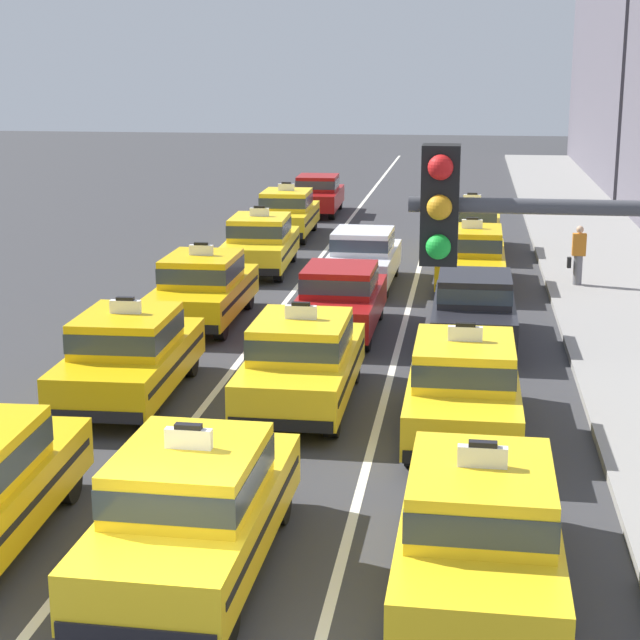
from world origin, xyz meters
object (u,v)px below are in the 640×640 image
at_px(taxi_left_third, 203,287).
at_px(pedestrian_by_storefront, 578,255).
at_px(sedan_center_fourth, 363,256).
at_px(taxi_right_fifth, 471,226).
at_px(taxi_left_fourth, 260,242).
at_px(taxi_left_fifth, 287,212).
at_px(taxi_right_second, 463,385).
at_px(taxi_center_nearest, 193,506).
at_px(taxi_right_nearest, 480,527).
at_px(sedan_left_sixth, 318,193).
at_px(taxi_right_fourth, 471,256).
at_px(sedan_right_third, 474,307).
at_px(taxi_center_second, 302,360).
at_px(taxi_left_second, 129,353).
at_px(sedan_center_third, 340,297).

relative_size(taxi_left_third, pedestrian_by_storefront, 2.84).
xyz_separation_m(sedan_center_fourth, taxi_right_fifth, (2.95, 5.69, 0.03)).
height_order(taxi_left_fourth, taxi_left_fifth, same).
xyz_separation_m(taxi_right_second, pedestrian_by_storefront, (2.96, 11.99, 0.08)).
distance_m(taxi_center_nearest, pedestrian_by_storefront, 18.42).
distance_m(taxi_right_nearest, taxi_right_fifth, 22.84).
bearing_deg(taxi_right_second, taxi_left_fifth, 108.03).
xyz_separation_m(sedan_left_sixth, pedestrian_by_storefront, (9.05, -13.35, 0.11)).
relative_size(sedan_center_fourth, taxi_right_fourth, 0.95).
height_order(taxi_left_fourth, taxi_right_second, same).
height_order(sedan_left_sixth, taxi_right_nearest, taxi_right_nearest).
bearing_deg(taxi_right_fifth, sedan_right_third, -89.55).
bearing_deg(pedestrian_by_storefront, taxi_center_second, -118.19).
distance_m(taxi_right_fourth, taxi_right_fifth, 5.48).
distance_m(taxi_left_second, sedan_center_fourth, 11.08).
height_order(taxi_center_second, taxi_right_second, same).
height_order(taxi_center_nearest, taxi_right_second, same).
bearing_deg(taxi_center_nearest, pedestrian_by_storefront, 70.55).
xyz_separation_m(taxi_left_second, sedan_left_sixth, (-0.02, 24.28, -0.03)).
xyz_separation_m(taxi_left_fifth, taxi_right_second, (6.36, -19.54, 0.00)).
distance_m(taxi_left_third, sedan_center_third, 3.37).
height_order(taxi_left_second, taxi_center_nearest, same).
bearing_deg(taxi_left_fifth, taxi_right_nearest, -75.23).
distance_m(taxi_left_second, taxi_left_fifth, 18.47).
height_order(taxi_left_fourth, sedan_center_fourth, taxi_left_fourth).
xyz_separation_m(taxi_left_third, taxi_right_nearest, (6.41, -12.40, 0.00)).
xyz_separation_m(taxi_center_second, taxi_right_nearest, (3.12, -6.57, 0.00)).
height_order(taxi_left_second, taxi_left_fifth, same).
xyz_separation_m(taxi_left_second, taxi_center_nearest, (2.90, -6.44, 0.00)).
xyz_separation_m(taxi_left_third, pedestrian_by_storefront, (9.14, 5.07, 0.08)).
xyz_separation_m(taxi_center_nearest, taxi_center_second, (0.29, 6.47, 0.00)).
relative_size(taxi_left_fifth, taxi_right_fourth, 1.01).
relative_size(sedan_right_third, taxi_right_fifth, 0.94).
xyz_separation_m(taxi_left_fifth, sedan_left_sixth, (0.27, 5.81, -0.03)).
relative_size(taxi_left_third, sedan_left_sixth, 1.05).
relative_size(sedan_left_sixth, taxi_center_nearest, 0.95).
relative_size(taxi_left_third, taxi_left_fourth, 0.99).
relative_size(taxi_center_second, taxi_right_nearest, 1.00).
relative_size(taxi_left_fourth, taxi_center_nearest, 1.01).
xyz_separation_m(taxi_left_second, taxi_left_fourth, (0.00, 12.26, 0.00)).
bearing_deg(sedan_right_third, pedestrian_by_storefront, 65.51).
bearing_deg(taxi_left_fourth, taxi_left_third, -90.92).
distance_m(sedan_right_third, taxi_right_fourth, 6.00).
relative_size(taxi_left_fifth, pedestrian_by_storefront, 2.86).
bearing_deg(sedan_left_sixth, sedan_center_fourth, -76.71).
bearing_deg(taxi_right_second, sedan_center_fourth, 103.78).
bearing_deg(sedan_center_third, taxi_right_fourth, 61.86).
height_order(taxi_right_second, pedestrian_by_storefront, taxi_right_second).
bearing_deg(taxi_left_third, taxi_left_fifth, 90.82).
distance_m(taxi_left_third, taxi_right_second, 9.28).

